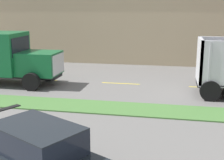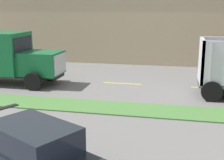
# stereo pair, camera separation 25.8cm
# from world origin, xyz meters

# --- Properties ---
(grass_verge) EXTENTS (120.00, 1.94, 0.06)m
(grass_verge) POSITION_xyz_m (0.00, 10.90, 0.03)
(grass_verge) COLOR #477538
(grass_verge) RESTS_ON ground_plane
(centre_line_3) EXTENTS (2.40, 0.14, 0.01)m
(centre_line_3) POSITION_xyz_m (-8.31, 15.88, 0.00)
(centre_line_3) COLOR yellow
(centre_line_3) RESTS_ON ground_plane
(centre_line_4) EXTENTS (2.40, 0.14, 0.01)m
(centre_line_4) POSITION_xyz_m (-2.91, 15.88, 0.00)
(centre_line_4) COLOR yellow
(centre_line_4) RESTS_ON ground_plane
(centre_line_5) EXTENTS (2.40, 0.14, 0.01)m
(centre_line_5) POSITION_xyz_m (2.49, 15.88, 0.00)
(centre_line_5) COLOR yellow
(centre_line_5) RESTS_ON ground_plane
(rally_car) EXTENTS (4.63, 3.58, 1.73)m
(rally_car) POSITION_xyz_m (-3.01, 4.08, 0.86)
(rally_car) COLOR black
(rally_car) RESTS_ON ground_plane
(store_building_backdrop) EXTENTS (42.86, 12.10, 6.76)m
(store_building_backdrop) POSITION_xyz_m (-4.44, 28.48, 3.38)
(store_building_backdrop) COLOR tan
(store_building_backdrop) RESTS_ON ground_plane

